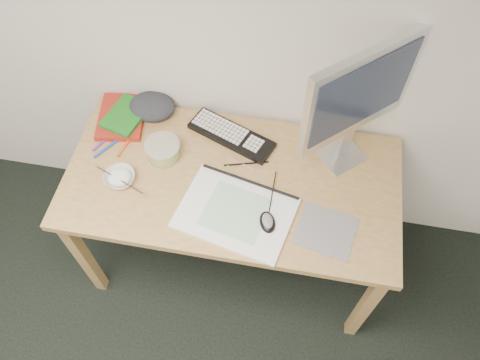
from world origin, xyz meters
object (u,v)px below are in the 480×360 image
object	(u,v)px
sketchpad	(236,213)
monitor	(359,97)
rice_bowl	(120,178)
keyboard	(231,135)
desk	(232,190)

from	to	relation	value
sketchpad	monitor	bearing A→B (deg)	55.05
rice_bowl	monitor	bearing A→B (deg)	18.20
monitor	rice_bowl	size ratio (longest dim) A/B	4.60
keyboard	rice_bowl	xyz separation A→B (m)	(-0.41, -0.31, 0.01)
keyboard	rice_bowl	world-z (taller)	rice_bowl
sketchpad	rice_bowl	xyz separation A→B (m)	(-0.50, 0.07, 0.01)
desk	rice_bowl	world-z (taller)	rice_bowl
keyboard	rice_bowl	distance (m)	0.51
desk	keyboard	bearing A→B (deg)	101.12
sketchpad	desk	bearing A→B (deg)	119.09
sketchpad	monitor	xyz separation A→B (m)	(0.39, 0.36, 0.36)
keyboard	monitor	distance (m)	0.60
desk	monitor	bearing A→B (deg)	25.15
sketchpad	keyboard	size ratio (longest dim) A/B	1.13
desk	sketchpad	world-z (taller)	sketchpad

